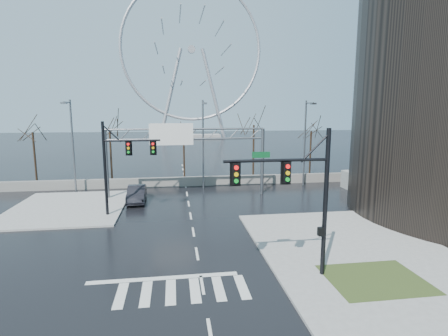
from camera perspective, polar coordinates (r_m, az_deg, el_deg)
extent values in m
plane|color=black|center=(22.61, -4.44, -13.76)|extent=(260.00, 260.00, 0.00)
cube|color=gray|center=(26.88, 17.40, -10.17)|extent=(12.00, 10.00, 0.15)
cube|color=gray|center=(35.28, -24.05, -5.89)|extent=(10.00, 12.00, 0.15)
cube|color=#34401A|center=(20.74, 23.46, -16.30)|extent=(5.00, 4.00, 0.02)
cube|color=slate|center=(41.62, -6.29, -2.20)|extent=(52.00, 0.50, 1.10)
cylinder|color=black|center=(19.11, 16.21, -5.78)|extent=(0.24, 0.24, 8.00)
cylinder|color=black|center=(17.68, 8.57, 1.23)|extent=(5.40, 0.16, 0.16)
cube|color=black|center=(17.79, 10.20, -0.72)|extent=(0.35, 0.28, 1.05)
cube|color=black|center=(17.15, 1.93, -0.95)|extent=(0.35, 0.28, 1.05)
cylinder|color=black|center=(30.69, -18.85, -0.26)|extent=(0.24, 0.24, 8.00)
cylinder|color=black|center=(30.05, -14.77, 4.36)|extent=(4.60, 0.16, 0.16)
cube|color=black|center=(30.00, -15.32, 3.17)|extent=(0.35, 0.28, 1.05)
cube|color=black|center=(29.81, -11.50, 3.28)|extent=(0.35, 0.28, 1.05)
cylinder|color=slate|center=(36.78, -18.65, 0.49)|extent=(0.36, 0.36, 7.00)
cylinder|color=slate|center=(37.33, 6.27, 1.06)|extent=(0.36, 0.36, 7.00)
cylinder|color=slate|center=(35.83, -6.20, 6.34)|extent=(16.00, 0.20, 0.20)
cylinder|color=slate|center=(35.89, -6.17, 4.74)|extent=(16.00, 0.20, 0.20)
cube|color=#09481F|center=(35.68, -8.59, 5.47)|extent=(4.20, 0.10, 2.00)
cube|color=silver|center=(35.62, -8.59, 5.46)|extent=(4.40, 0.02, 2.20)
cylinder|color=slate|center=(40.88, -23.42, 3.18)|extent=(0.20, 0.20, 10.00)
cylinder|color=slate|center=(39.64, -24.28, 9.77)|extent=(0.12, 2.20, 0.12)
cube|color=slate|center=(38.68, -24.68, 9.62)|extent=(0.50, 0.70, 0.18)
cylinder|color=slate|center=(39.58, -3.43, 3.76)|extent=(0.20, 0.20, 10.00)
cylinder|color=slate|center=(38.30, -3.36, 10.61)|extent=(0.12, 2.20, 0.12)
cube|color=slate|center=(37.31, -3.23, 10.49)|extent=(0.50, 0.70, 0.18)
cylinder|color=slate|center=(42.30, 13.03, 3.90)|extent=(0.20, 0.20, 10.00)
cylinder|color=slate|center=(41.11, 13.83, 10.28)|extent=(0.12, 2.20, 0.12)
cube|color=slate|center=(40.18, 14.36, 10.14)|extent=(0.50, 0.70, 0.18)
cylinder|color=black|center=(48.12, -28.49, 1.42)|extent=(0.24, 0.24, 6.30)
cylinder|color=black|center=(45.26, -17.99, 1.95)|extent=(0.24, 0.24, 6.75)
cylinder|color=black|center=(45.66, -6.54, 1.85)|extent=(0.24, 0.24, 5.85)
cylinder|color=black|center=(45.75, 4.83, 2.63)|extent=(0.24, 0.24, 7.02)
cylinder|color=black|center=(48.69, 13.91, 2.26)|extent=(0.24, 0.24, 6.12)
cube|color=gray|center=(116.23, -5.12, 5.23)|extent=(18.00, 6.00, 1.00)
torus|color=#B2B2B7|center=(117.49, -5.33, 18.73)|extent=(45.00, 1.00, 45.00)
cylinder|color=#B2B2B7|center=(117.49, -5.33, 18.73)|extent=(2.40, 1.50, 2.40)
cylinder|color=#B2B2B7|center=(115.87, -8.75, 11.83)|extent=(8.28, 1.20, 28.82)
cylinder|color=#B2B2B7|center=(116.63, -1.71, 11.91)|extent=(8.28, 1.20, 28.82)
imported|color=black|center=(35.32, -14.08, -4.13)|extent=(1.78, 4.84, 1.58)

